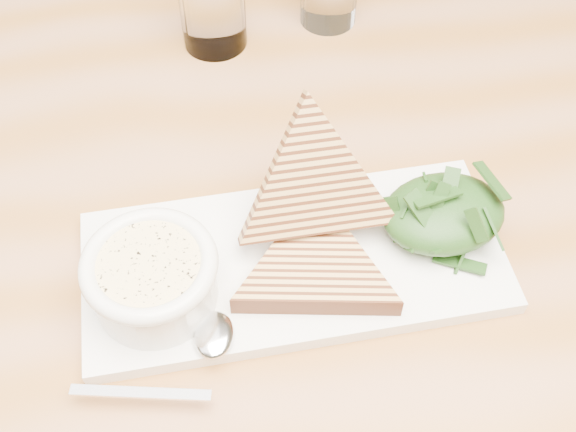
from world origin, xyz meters
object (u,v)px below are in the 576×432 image
object	(u,v)px
platter	(294,262)
glass_near	(212,1)
soup_bowl	(154,283)
table_top	(231,231)

from	to	relation	value
platter	glass_near	world-z (taller)	glass_near
soup_bowl	platter	bearing A→B (deg)	3.56
soup_bowl	glass_near	world-z (taller)	glass_near
soup_bowl	glass_near	bearing A→B (deg)	70.24
platter	soup_bowl	bearing A→B (deg)	-176.44
table_top	glass_near	size ratio (longest dim) A/B	11.71
table_top	platter	xyz separation A→B (m)	(0.04, -0.07, 0.03)
platter	glass_near	bearing A→B (deg)	90.46
table_top	soup_bowl	bearing A→B (deg)	-136.04
table_top	platter	world-z (taller)	platter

